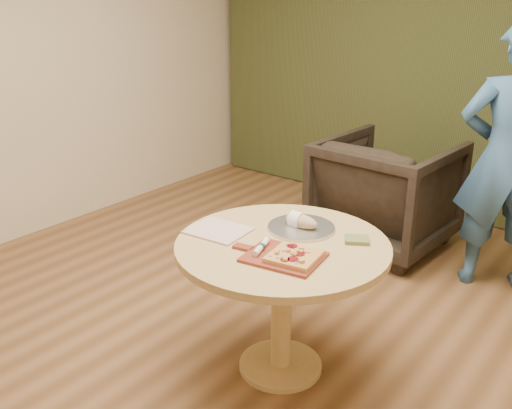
{
  "coord_description": "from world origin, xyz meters",
  "views": [
    {
      "loc": [
        1.7,
        -2.01,
        1.95
      ],
      "look_at": [
        -0.05,
        0.25,
        0.85
      ],
      "focal_mm": 40.0,
      "sensor_mm": 36.0,
      "label": 1
    }
  ],
  "objects_px": {
    "bread_roll": "(300,221)",
    "armchair": "(387,188)",
    "cutlery_roll": "(261,247)",
    "serving_tray": "(301,228)",
    "pedestal_table": "(282,268)",
    "person_standing": "(508,160)",
    "pizza_paddle": "(282,257)",
    "flatbread_pizza": "(294,256)"
  },
  "relations": [
    {
      "from": "pedestal_table",
      "to": "serving_tray",
      "type": "distance_m",
      "value": 0.25
    },
    {
      "from": "bread_roll",
      "to": "armchair",
      "type": "height_order",
      "value": "armchair"
    },
    {
      "from": "serving_tray",
      "to": "bread_roll",
      "type": "relative_size",
      "value": 1.84
    },
    {
      "from": "cutlery_roll",
      "to": "armchair",
      "type": "height_order",
      "value": "armchair"
    },
    {
      "from": "bread_roll",
      "to": "person_standing",
      "type": "distance_m",
      "value": 1.62
    },
    {
      "from": "serving_tray",
      "to": "person_standing",
      "type": "distance_m",
      "value": 1.62
    },
    {
      "from": "flatbread_pizza",
      "to": "serving_tray",
      "type": "xyz_separation_m",
      "value": [
        -0.19,
        0.34,
        -0.02
      ]
    },
    {
      "from": "flatbread_pizza",
      "to": "person_standing",
      "type": "xyz_separation_m",
      "value": [
        0.43,
        1.83,
        0.12
      ]
    },
    {
      "from": "pizza_paddle",
      "to": "serving_tray",
      "type": "bearing_deg",
      "value": 100.21
    },
    {
      "from": "pedestal_table",
      "to": "armchair",
      "type": "relative_size",
      "value": 1.13
    },
    {
      "from": "armchair",
      "to": "flatbread_pizza",
      "type": "bearing_deg",
      "value": 106.69
    },
    {
      "from": "cutlery_roll",
      "to": "serving_tray",
      "type": "distance_m",
      "value": 0.36
    },
    {
      "from": "pedestal_table",
      "to": "flatbread_pizza",
      "type": "relative_size",
      "value": 4.29
    },
    {
      "from": "flatbread_pizza",
      "to": "armchair",
      "type": "distance_m",
      "value": 2.03
    },
    {
      "from": "serving_tray",
      "to": "armchair",
      "type": "relative_size",
      "value": 0.37
    },
    {
      "from": "pedestal_table",
      "to": "serving_tray",
      "type": "height_order",
      "value": "serving_tray"
    },
    {
      "from": "bread_roll",
      "to": "person_standing",
      "type": "relative_size",
      "value": 0.11
    },
    {
      "from": "cutlery_roll",
      "to": "pizza_paddle",
      "type": "bearing_deg",
      "value": -12.63
    },
    {
      "from": "pizza_paddle",
      "to": "person_standing",
      "type": "relative_size",
      "value": 0.26
    },
    {
      "from": "pizza_paddle",
      "to": "armchair",
      "type": "bearing_deg",
      "value": 92.08
    },
    {
      "from": "serving_tray",
      "to": "person_standing",
      "type": "bearing_deg",
      "value": 67.54
    },
    {
      "from": "serving_tray",
      "to": "armchair",
      "type": "xyz_separation_m",
      "value": [
        -0.26,
        1.61,
        -0.28
      ]
    },
    {
      "from": "flatbread_pizza",
      "to": "armchair",
      "type": "relative_size",
      "value": 0.26
    },
    {
      "from": "pedestal_table",
      "to": "serving_tray",
      "type": "xyz_separation_m",
      "value": [
        -0.02,
        0.2,
        0.15
      ]
    },
    {
      "from": "pedestal_table",
      "to": "flatbread_pizza",
      "type": "height_order",
      "value": "flatbread_pizza"
    },
    {
      "from": "flatbread_pizza",
      "to": "person_standing",
      "type": "distance_m",
      "value": 1.89
    },
    {
      "from": "armchair",
      "to": "person_standing",
      "type": "xyz_separation_m",
      "value": [
        0.88,
        -0.12,
        0.42
      ]
    },
    {
      "from": "pizza_paddle",
      "to": "serving_tray",
      "type": "distance_m",
      "value": 0.37
    },
    {
      "from": "serving_tray",
      "to": "person_standing",
      "type": "relative_size",
      "value": 0.2
    },
    {
      "from": "flatbread_pizza",
      "to": "cutlery_roll",
      "type": "relative_size",
      "value": 1.29
    },
    {
      "from": "flatbread_pizza",
      "to": "person_standing",
      "type": "relative_size",
      "value": 0.14
    },
    {
      "from": "pizza_paddle",
      "to": "flatbread_pizza",
      "type": "relative_size",
      "value": 1.85
    },
    {
      "from": "cutlery_roll",
      "to": "serving_tray",
      "type": "height_order",
      "value": "cutlery_roll"
    },
    {
      "from": "pedestal_table",
      "to": "armchair",
      "type": "height_order",
      "value": "armchair"
    },
    {
      "from": "pedestal_table",
      "to": "person_standing",
      "type": "xyz_separation_m",
      "value": [
        0.6,
        1.69,
        0.29
      ]
    },
    {
      "from": "person_standing",
      "to": "armchair",
      "type": "bearing_deg",
      "value": -33.73
    },
    {
      "from": "armchair",
      "to": "person_standing",
      "type": "bearing_deg",
      "value": 175.93
    },
    {
      "from": "bread_roll",
      "to": "serving_tray",
      "type": "bearing_deg",
      "value": 0.0
    },
    {
      "from": "pedestal_table",
      "to": "armchair",
      "type": "xyz_separation_m",
      "value": [
        -0.28,
        1.81,
        -0.13
      ]
    },
    {
      "from": "armchair",
      "to": "serving_tray",
      "type": "bearing_deg",
      "value": 103.02
    },
    {
      "from": "pizza_paddle",
      "to": "flatbread_pizza",
      "type": "bearing_deg",
      "value": -3.64
    },
    {
      "from": "pedestal_table",
      "to": "cutlery_roll",
      "type": "height_order",
      "value": "cutlery_roll"
    }
  ]
}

